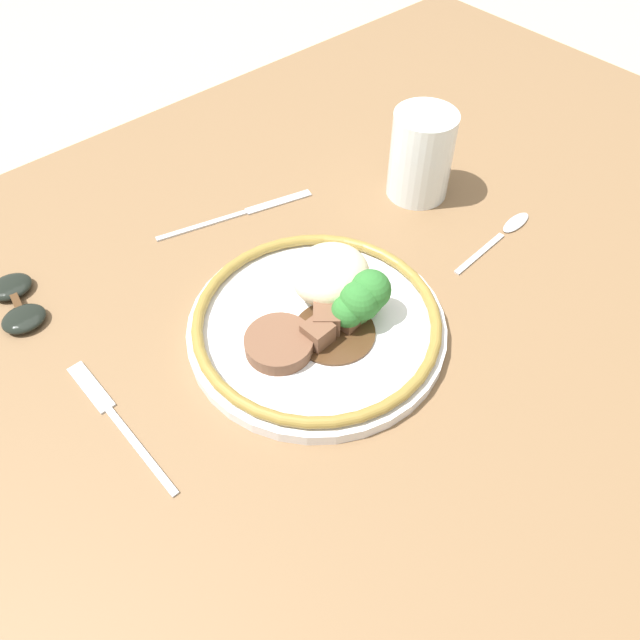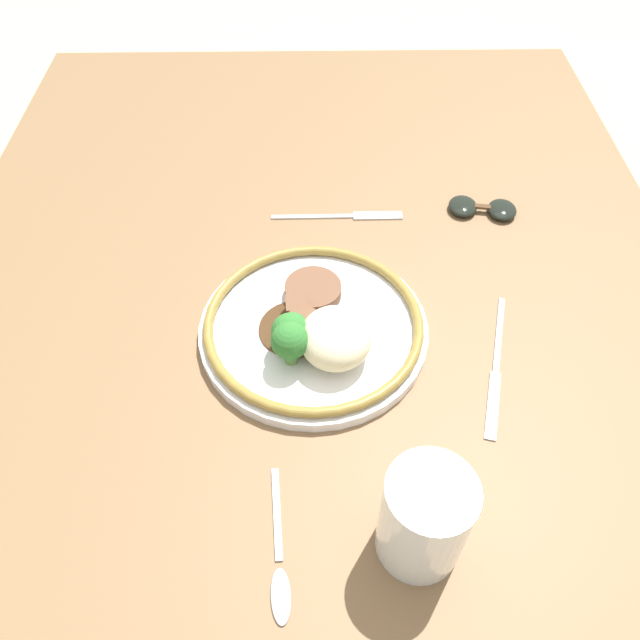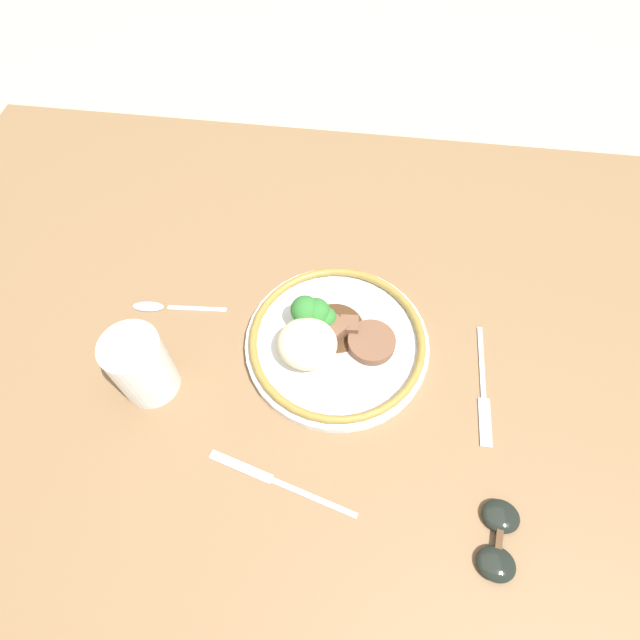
{
  "view_description": "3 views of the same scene",
  "coord_description": "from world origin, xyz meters",
  "px_view_note": "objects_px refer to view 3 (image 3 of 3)",
  "views": [
    {
      "loc": [
        -0.29,
        -0.32,
        0.55
      ],
      "look_at": [
        -0.02,
        -0.01,
        0.07
      ],
      "focal_mm": 35.0,
      "sensor_mm": 36.0,
      "label": 1
    },
    {
      "loc": [
        0.45,
        -0.0,
        0.62
      ],
      "look_at": [
        -0.02,
        0.0,
        0.06
      ],
      "focal_mm": 35.0,
      "sensor_mm": 36.0,
      "label": 2
    },
    {
      "loc": [
        -0.04,
        0.35,
        0.69
      ],
      "look_at": [
        0.01,
        -0.02,
        0.08
      ],
      "focal_mm": 28.0,
      "sensor_mm": 36.0,
      "label": 3
    }
  ],
  "objects_px": {
    "juice_glass": "(142,368)",
    "knife": "(276,482)",
    "sunglasses": "(499,540)",
    "fork": "(483,395)",
    "spoon": "(160,307)",
    "plate": "(331,340)"
  },
  "relations": [
    {
      "from": "juice_glass",
      "to": "knife",
      "type": "xyz_separation_m",
      "value": [
        -0.2,
        0.11,
        -0.05
      ]
    },
    {
      "from": "knife",
      "to": "spoon",
      "type": "xyz_separation_m",
      "value": [
        0.22,
        -0.24,
        0.0
      ]
    },
    {
      "from": "fork",
      "to": "knife",
      "type": "relative_size",
      "value": 0.94
    },
    {
      "from": "plate",
      "to": "sunglasses",
      "type": "distance_m",
      "value": 0.33
    },
    {
      "from": "plate",
      "to": "juice_glass",
      "type": "xyz_separation_m",
      "value": [
        0.24,
        0.09,
        0.03
      ]
    },
    {
      "from": "plate",
      "to": "juice_glass",
      "type": "relative_size",
      "value": 2.41
    },
    {
      "from": "juice_glass",
      "to": "knife",
      "type": "relative_size",
      "value": 0.56
    },
    {
      "from": "plate",
      "to": "knife",
      "type": "relative_size",
      "value": 1.34
    },
    {
      "from": "spoon",
      "to": "juice_glass",
      "type": "bearing_deg",
      "value": 97.81
    },
    {
      "from": "plate",
      "to": "knife",
      "type": "bearing_deg",
      "value": 76.95
    },
    {
      "from": "spoon",
      "to": "sunglasses",
      "type": "relative_size",
      "value": 1.46
    },
    {
      "from": "sunglasses",
      "to": "juice_glass",
      "type": "bearing_deg",
      "value": -8.05
    },
    {
      "from": "plate",
      "to": "fork",
      "type": "bearing_deg",
      "value": 167.12
    },
    {
      "from": "fork",
      "to": "sunglasses",
      "type": "xyz_separation_m",
      "value": [
        -0.01,
        0.19,
        0.01
      ]
    },
    {
      "from": "juice_glass",
      "to": "sunglasses",
      "type": "height_order",
      "value": "juice_glass"
    },
    {
      "from": "plate",
      "to": "knife",
      "type": "height_order",
      "value": "plate"
    },
    {
      "from": "plate",
      "to": "sunglasses",
      "type": "relative_size",
      "value": 2.66
    },
    {
      "from": "knife",
      "to": "sunglasses",
      "type": "height_order",
      "value": "sunglasses"
    },
    {
      "from": "spoon",
      "to": "sunglasses",
      "type": "height_order",
      "value": "sunglasses"
    },
    {
      "from": "juice_glass",
      "to": "plate",
      "type": "bearing_deg",
      "value": -159.46
    },
    {
      "from": "fork",
      "to": "spoon",
      "type": "xyz_separation_m",
      "value": [
        0.49,
        -0.09,
        0.0
      ]
    },
    {
      "from": "juice_glass",
      "to": "fork",
      "type": "bearing_deg",
      "value": -174.96
    }
  ]
}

